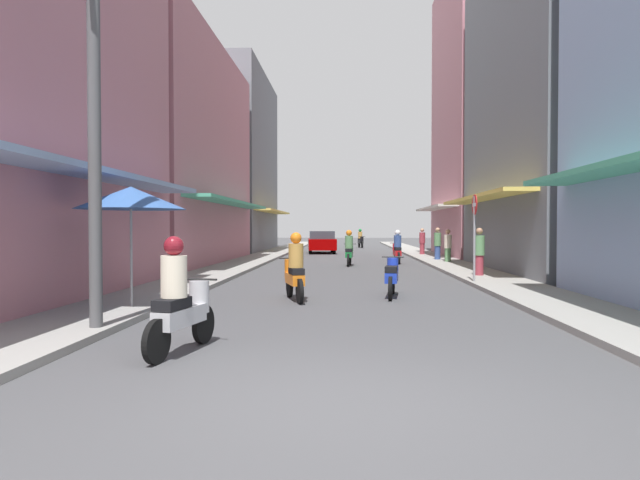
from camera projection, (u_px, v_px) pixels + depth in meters
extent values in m
plane|color=#424244|center=(346.00, 260.00, 28.63)|extent=(120.84, 120.84, 0.00)
cube|color=gray|center=(259.00, 258.00, 28.86)|extent=(1.97, 62.93, 0.12)
cube|color=gray|center=(434.00, 259.00, 28.40)|extent=(1.97, 62.93, 0.12)
cube|color=#8CA5CC|center=(88.00, 172.00, 10.89)|extent=(1.10, 11.72, 0.12)
cube|color=#B7727F|center=(157.00, 155.00, 24.92)|extent=(6.00, 13.89, 9.97)
cube|color=#4CB28C|center=(233.00, 203.00, 24.79)|extent=(1.10, 12.50, 0.12)
cube|color=slate|center=(224.00, 164.00, 38.45)|extent=(6.00, 11.89, 12.32)
cube|color=#EFD159|center=(274.00, 212.00, 38.35)|extent=(1.10, 10.70, 0.12)
cube|color=slate|center=(577.00, 107.00, 20.22)|extent=(6.00, 10.80, 12.33)
cube|color=#EFD159|center=(481.00, 198.00, 20.48)|extent=(1.10, 9.72, 0.12)
cube|color=#B7727F|center=(498.00, 114.00, 30.89)|extent=(6.00, 9.52, 16.20)
cube|color=silver|center=(435.00, 208.00, 31.19)|extent=(1.10, 8.56, 0.12)
cylinder|color=black|center=(350.00, 259.00, 24.60)|extent=(0.12, 0.56, 0.56)
cylinder|color=black|center=(348.00, 260.00, 23.36)|extent=(0.12, 0.56, 0.56)
cube|color=#197233|center=(349.00, 255.00, 23.93)|extent=(0.35, 1.02, 0.24)
cube|color=black|center=(349.00, 250.00, 23.72)|extent=(0.32, 0.58, 0.14)
cylinder|color=#197233|center=(350.00, 249.00, 24.47)|extent=(0.28, 0.28, 0.45)
cylinder|color=black|center=(350.00, 244.00, 24.46)|extent=(0.55, 0.07, 0.03)
cylinder|color=#598C59|center=(349.00, 242.00, 23.77)|extent=(0.34, 0.34, 0.55)
sphere|color=orange|center=(349.00, 233.00, 23.76)|extent=(0.26, 0.26, 0.26)
cylinder|color=black|center=(393.00, 283.00, 13.82)|extent=(0.15, 0.57, 0.56)
cylinder|color=black|center=(390.00, 289.00, 12.59)|extent=(0.15, 0.57, 0.56)
cube|color=#1E38B7|center=(392.00, 277.00, 13.15)|extent=(0.41, 1.03, 0.24)
cube|color=black|center=(391.00, 269.00, 12.95)|extent=(0.35, 0.59, 0.14)
cylinder|color=#1E38B7|center=(393.00, 267.00, 13.68)|extent=(0.28, 0.28, 0.45)
cylinder|color=black|center=(393.00, 257.00, 13.68)|extent=(0.55, 0.10, 0.03)
cylinder|color=black|center=(395.00, 257.00, 26.13)|extent=(0.10, 0.56, 0.56)
cylinder|color=black|center=(399.00, 258.00, 24.88)|extent=(0.10, 0.56, 0.56)
cube|color=red|center=(397.00, 253.00, 25.45)|extent=(0.32, 1.01, 0.24)
cube|color=black|center=(398.00, 249.00, 25.25)|extent=(0.30, 0.57, 0.14)
cylinder|color=red|center=(396.00, 248.00, 26.00)|extent=(0.28, 0.28, 0.45)
cylinder|color=black|center=(396.00, 243.00, 25.99)|extent=(0.55, 0.05, 0.03)
cylinder|color=#334C8C|center=(398.00, 241.00, 25.29)|extent=(0.34, 0.34, 0.55)
sphere|color=silver|center=(398.00, 233.00, 25.28)|extent=(0.26, 0.26, 0.26)
cylinder|color=black|center=(362.00, 245.00, 44.53)|extent=(0.18, 0.57, 0.56)
cylinder|color=black|center=(359.00, 244.00, 45.77)|extent=(0.18, 0.57, 0.56)
cube|color=black|center=(360.00, 242.00, 45.20)|extent=(0.45, 1.03, 0.24)
cube|color=black|center=(360.00, 239.00, 45.39)|extent=(0.37, 0.60, 0.14)
cylinder|color=black|center=(362.00, 239.00, 44.65)|extent=(0.28, 0.28, 0.45)
cylinder|color=black|center=(362.00, 236.00, 44.64)|extent=(0.55, 0.13, 0.03)
cylinder|color=#BF8C3F|center=(360.00, 235.00, 45.33)|extent=(0.34, 0.34, 0.55)
sphere|color=#197233|center=(360.00, 230.00, 45.32)|extent=(0.26, 0.26, 0.26)
cylinder|color=black|center=(203.00, 324.00, 7.95)|extent=(0.19, 0.56, 0.56)
cylinder|color=black|center=(157.00, 342.00, 6.74)|extent=(0.19, 0.56, 0.56)
cube|color=#B2B2B7|center=(180.00, 317.00, 7.29)|extent=(0.48, 1.04, 0.24)
cube|color=black|center=(172.00, 304.00, 7.09)|extent=(0.39, 0.61, 0.14)
cylinder|color=#B2B2B7|center=(199.00, 297.00, 7.81)|extent=(0.28, 0.28, 0.45)
cylinder|color=black|center=(199.00, 279.00, 7.81)|extent=(0.54, 0.14, 0.03)
cylinder|color=beige|center=(174.00, 276.00, 7.13)|extent=(0.34, 0.34, 0.55)
sphere|color=maroon|center=(174.00, 246.00, 7.12)|extent=(0.26, 0.26, 0.26)
cylinder|color=black|center=(289.00, 286.00, 13.24)|extent=(0.24, 0.56, 0.56)
cylinder|color=black|center=(300.00, 291.00, 12.03)|extent=(0.24, 0.56, 0.56)
cube|color=orange|center=(295.00, 279.00, 12.58)|extent=(0.55, 1.04, 0.24)
cube|color=black|center=(296.00, 271.00, 12.38)|extent=(0.43, 0.62, 0.14)
cylinder|color=orange|center=(290.00, 269.00, 13.11)|extent=(0.28, 0.28, 0.45)
cylinder|color=black|center=(290.00, 258.00, 13.11)|extent=(0.54, 0.18, 0.03)
cylinder|color=#BF8C3F|center=(296.00, 256.00, 12.42)|extent=(0.34, 0.34, 0.55)
sphere|color=orange|center=(296.00, 238.00, 12.41)|extent=(0.26, 0.26, 0.26)
cube|color=#8C0000|center=(322.00, 244.00, 35.93)|extent=(2.10, 4.23, 0.70)
cube|color=#333D47|center=(322.00, 236.00, 35.76)|extent=(1.77, 2.23, 0.60)
cylinder|color=black|center=(310.00, 248.00, 37.16)|extent=(0.23, 0.65, 0.64)
cylinder|color=black|center=(332.00, 247.00, 37.21)|extent=(0.23, 0.65, 0.64)
cylinder|color=black|center=(311.00, 249.00, 34.66)|extent=(0.23, 0.65, 0.64)
cylinder|color=black|center=(334.00, 249.00, 34.71)|extent=(0.23, 0.65, 0.64)
cylinder|color=#99333F|center=(479.00, 267.00, 17.93)|extent=(0.28, 0.28, 0.77)
cylinder|color=#598C59|center=(479.00, 245.00, 17.92)|extent=(0.34, 0.34, 0.65)
sphere|color=#9E7256|center=(479.00, 231.00, 17.91)|extent=(0.22, 0.22, 0.22)
cylinder|color=#99333F|center=(422.00, 250.00, 32.01)|extent=(0.28, 0.28, 0.76)
cylinder|color=#99333F|center=(422.00, 238.00, 31.99)|extent=(0.34, 0.34, 0.64)
sphere|color=tan|center=(422.00, 230.00, 31.98)|extent=(0.22, 0.22, 0.22)
cylinder|color=#334C8C|center=(437.00, 254.00, 26.78)|extent=(0.28, 0.28, 0.78)
cylinder|color=#598C59|center=(438.00, 239.00, 26.77)|extent=(0.34, 0.34, 0.66)
sphere|color=tan|center=(438.00, 230.00, 26.76)|extent=(0.22, 0.22, 0.22)
cylinder|color=#598C59|center=(448.00, 256.00, 25.09)|extent=(0.28, 0.28, 0.73)
cylinder|color=beige|center=(448.00, 241.00, 25.07)|extent=(0.34, 0.34, 0.62)
sphere|color=tan|center=(448.00, 232.00, 25.06)|extent=(0.22, 0.22, 0.22)
cylinder|color=#99999E|center=(131.00, 254.00, 10.88)|extent=(0.05, 0.05, 2.33)
cone|color=#335999|center=(131.00, 198.00, 10.85)|extent=(2.15, 2.15, 0.45)
cylinder|color=#4C4C4F|center=(94.00, 133.00, 8.54)|extent=(0.20, 0.20, 6.33)
cylinder|color=gray|center=(474.00, 241.00, 15.89)|extent=(0.07, 0.07, 2.60)
cylinder|color=red|center=(475.00, 205.00, 15.87)|extent=(0.02, 0.60, 0.60)
cube|color=white|center=(475.00, 205.00, 15.87)|extent=(0.03, 0.40, 0.10)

